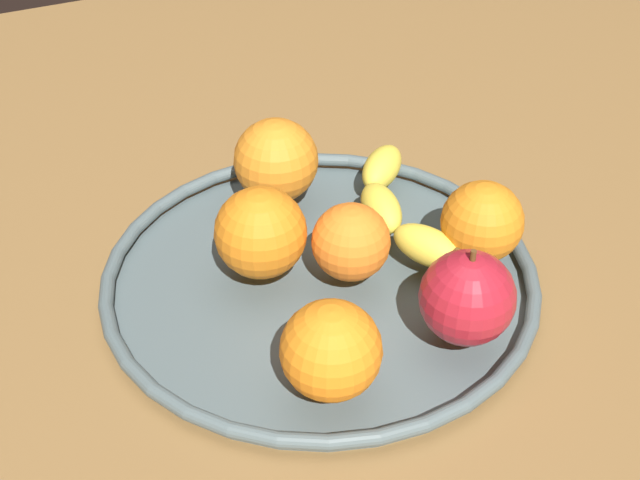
% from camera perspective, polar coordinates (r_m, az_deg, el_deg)
% --- Properties ---
extents(ground_plane, '(1.35, 1.35, 0.04)m').
position_cam_1_polar(ground_plane, '(0.75, 0.00, -4.09)').
color(ground_plane, brown).
extents(fruit_bowl, '(0.36, 0.36, 0.02)m').
position_cam_1_polar(fruit_bowl, '(0.73, 0.00, -2.40)').
color(fruit_bowl, '#4D5D5F').
rests_on(fruit_bowl, ground_plane).
extents(banana, '(0.19, 0.09, 0.03)m').
position_cam_1_polar(banana, '(0.77, 5.15, 2.09)').
color(banana, yellow).
rests_on(banana, fruit_bowl).
extents(apple, '(0.07, 0.07, 0.08)m').
position_cam_1_polar(apple, '(0.65, 9.56, -3.71)').
color(apple, '#AC1D2B').
rests_on(apple, fruit_bowl).
extents(orange_center, '(0.06, 0.06, 0.06)m').
position_cam_1_polar(orange_center, '(0.70, 2.03, -0.12)').
color(orange_center, orange).
rests_on(orange_center, fruit_bowl).
extents(orange_front_right, '(0.08, 0.08, 0.08)m').
position_cam_1_polar(orange_front_right, '(0.70, -3.88, 0.49)').
color(orange_front_right, orange).
rests_on(orange_front_right, fruit_bowl).
extents(orange_front_left, '(0.07, 0.07, 0.07)m').
position_cam_1_polar(orange_front_left, '(0.60, 0.72, -7.19)').
color(orange_front_left, orange).
rests_on(orange_front_left, fruit_bowl).
extents(orange_back_left, '(0.08, 0.08, 0.08)m').
position_cam_1_polar(orange_back_left, '(0.79, -2.88, 5.20)').
color(orange_back_left, orange).
rests_on(orange_back_left, fruit_bowl).
extents(orange_back_right, '(0.07, 0.07, 0.07)m').
position_cam_1_polar(orange_back_right, '(0.73, 10.51, 1.18)').
color(orange_back_right, orange).
rests_on(orange_back_right, fruit_bowl).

